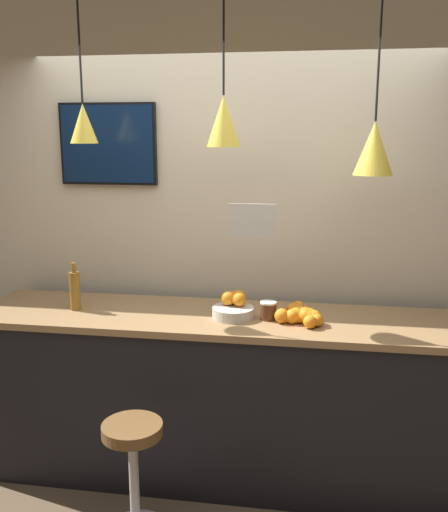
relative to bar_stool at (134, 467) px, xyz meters
name	(u,v)px	position (x,y,z in m)	size (l,w,h in m)	color
back_wall	(235,227)	(0.36, 1.07, 1.05)	(8.00, 0.06, 2.90)	beige
service_counter	(224,396)	(0.36, 0.63, 0.11)	(2.90, 0.66, 1.01)	black
bar_stool	(134,467)	(0.00, 0.00, 0.00)	(0.38, 0.38, 0.63)	#B7B7BC
fruit_bowl	(234,307)	(0.42, 0.62, 0.67)	(0.24, 0.24, 0.15)	beige
orange_pile	(302,315)	(0.80, 0.58, 0.65)	(0.27, 0.29, 0.09)	orange
juice_bottle	(75,290)	(-0.53, 0.60, 0.73)	(0.06, 0.06, 0.28)	olive
spread_jar	(268,310)	(0.61, 0.60, 0.66)	(0.09, 0.09, 0.10)	#562D19
pendant_lamp_left	(83,122)	(-0.43, 0.62, 1.70)	(0.15, 0.15, 0.82)	black
pendant_lamp_middle	(224,121)	(0.36, 0.62, 1.70)	(0.18, 0.18, 0.84)	black
pendant_lamp_right	(374,148)	(1.15, 0.62, 1.56)	(0.21, 0.21, 0.98)	black
mounted_tv	(108,144)	(-0.44, 1.02, 1.57)	(0.62, 0.04, 0.51)	black
hanging_menu_board	(252,220)	(0.54, 0.38, 1.21)	(0.24, 0.01, 0.17)	white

